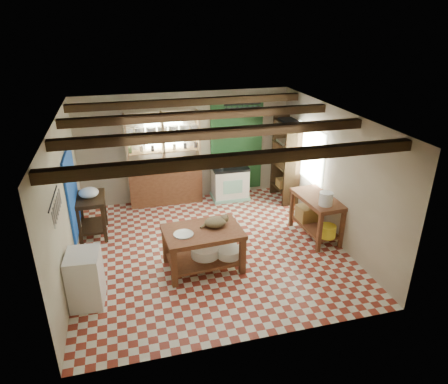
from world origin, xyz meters
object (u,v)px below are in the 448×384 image
object	(u,v)px
white_cabinet	(86,279)
right_counter	(316,217)
stove	(230,183)
work_table	(203,249)
prep_table	(92,216)
cat	(215,222)

from	to	relation	value
white_cabinet	right_counter	size ratio (longest dim) A/B	0.73
stove	right_counter	distance (m)	2.52
right_counter	work_table	bearing A→B (deg)	-172.23
work_table	right_counter	size ratio (longest dim) A/B	1.10
prep_table	white_cabinet	world-z (taller)	white_cabinet
work_table	white_cabinet	distance (m)	2.01
stove	prep_table	size ratio (longest dim) A/B	1.00
stove	right_counter	xyz separation A→B (m)	(1.18, -2.23, 0.02)
work_table	white_cabinet	bearing A→B (deg)	-170.05
prep_table	cat	size ratio (longest dim) A/B	2.16
stove	right_counter	size ratio (longest dim) A/B	0.70
prep_table	cat	distance (m)	2.78
prep_table	right_counter	world-z (taller)	right_counter
prep_table	cat	bearing A→B (deg)	-37.49
work_table	prep_table	size ratio (longest dim) A/B	1.58
right_counter	cat	world-z (taller)	cat
work_table	cat	xyz separation A→B (m)	(0.25, 0.07, 0.47)
white_cabinet	right_counter	xyz separation A→B (m)	(4.40, 0.98, -0.01)
work_table	stove	xyz separation A→B (m)	(1.26, 2.74, 0.04)
stove	white_cabinet	size ratio (longest dim) A/B	0.96
prep_table	stove	bearing A→B (deg)	17.36
white_cabinet	prep_table	bearing A→B (deg)	93.95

